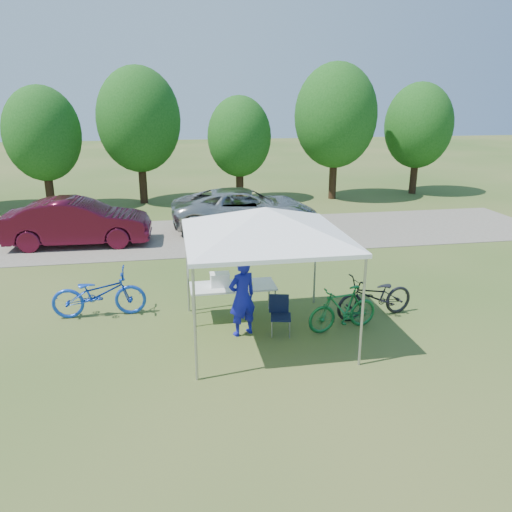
{
  "coord_description": "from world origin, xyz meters",
  "views": [
    {
      "loc": [
        -1.81,
        -9.27,
        4.77
      ],
      "look_at": [
        0.17,
        2.0,
        1.1
      ],
      "focal_mm": 35.0,
      "sensor_mm": 36.0,
      "label": 1
    }
  ],
  "objects_px": {
    "cooler": "(220,280)",
    "sedan": "(78,222)",
    "folding_chair": "(280,311)",
    "bike_blue": "(99,293)",
    "bike_green": "(343,309)",
    "minivan": "(245,209)",
    "folding_table": "(233,287)",
    "cyclist": "(242,297)",
    "bike_dark": "(375,296)"
  },
  "relations": [
    {
      "from": "cooler",
      "to": "sedan",
      "type": "distance_m",
      "value": 7.74
    },
    {
      "from": "folding_chair",
      "to": "bike_blue",
      "type": "bearing_deg",
      "value": 170.89
    },
    {
      "from": "bike_blue",
      "to": "bike_green",
      "type": "distance_m",
      "value": 5.42
    },
    {
      "from": "cooler",
      "to": "minivan",
      "type": "relative_size",
      "value": 0.08
    },
    {
      "from": "bike_blue",
      "to": "sedan",
      "type": "distance_m",
      "value": 6.15
    },
    {
      "from": "folding_chair",
      "to": "minivan",
      "type": "bearing_deg",
      "value": 98.52
    },
    {
      "from": "folding_table",
      "to": "cyclist",
      "type": "distance_m",
      "value": 0.87
    },
    {
      "from": "folding_chair",
      "to": "cooler",
      "type": "xyz_separation_m",
      "value": [
        -1.16,
        0.9,
        0.45
      ]
    },
    {
      "from": "minivan",
      "to": "bike_dark",
      "type": "bearing_deg",
      "value": -166.17
    },
    {
      "from": "bike_blue",
      "to": "sedan",
      "type": "relative_size",
      "value": 0.44
    },
    {
      "from": "bike_blue",
      "to": "bike_dark",
      "type": "relative_size",
      "value": 1.09
    },
    {
      "from": "folding_table",
      "to": "cooler",
      "type": "relative_size",
      "value": 4.47
    },
    {
      "from": "bike_dark",
      "to": "minivan",
      "type": "bearing_deg",
      "value": -179.17
    },
    {
      "from": "folding_chair",
      "to": "sedan",
      "type": "bearing_deg",
      "value": 137.12
    },
    {
      "from": "folding_chair",
      "to": "bike_blue",
      "type": "relative_size",
      "value": 0.39
    },
    {
      "from": "folding_table",
      "to": "bike_green",
      "type": "distance_m",
      "value": 2.45
    },
    {
      "from": "folding_table",
      "to": "minivan",
      "type": "xyz_separation_m",
      "value": [
        1.46,
        7.74,
        0.04
      ]
    },
    {
      "from": "cooler",
      "to": "sedan",
      "type": "height_order",
      "value": "sedan"
    },
    {
      "from": "cooler",
      "to": "bike_dark",
      "type": "distance_m",
      "value": 3.49
    },
    {
      "from": "folding_chair",
      "to": "cooler",
      "type": "height_order",
      "value": "cooler"
    },
    {
      "from": "sedan",
      "to": "cooler",
      "type": "bearing_deg",
      "value": -146.93
    },
    {
      "from": "cyclist",
      "to": "bike_dark",
      "type": "height_order",
      "value": "cyclist"
    },
    {
      "from": "folding_chair",
      "to": "bike_dark",
      "type": "bearing_deg",
      "value": 21.62
    },
    {
      "from": "folding_table",
      "to": "bike_blue",
      "type": "height_order",
      "value": "bike_blue"
    },
    {
      "from": "folding_chair",
      "to": "bike_dark",
      "type": "height_order",
      "value": "bike_dark"
    },
    {
      "from": "cyclist",
      "to": "minivan",
      "type": "xyz_separation_m",
      "value": [
        1.38,
        8.6,
        -0.07
      ]
    },
    {
      "from": "minivan",
      "to": "sedan",
      "type": "xyz_separation_m",
      "value": [
        -5.78,
        -1.14,
        0.02
      ]
    },
    {
      "from": "cyclist",
      "to": "minivan",
      "type": "bearing_deg",
      "value": -121.54
    },
    {
      "from": "bike_blue",
      "to": "sedan",
      "type": "bearing_deg",
      "value": 12.57
    },
    {
      "from": "cooler",
      "to": "cyclist",
      "type": "height_order",
      "value": "cyclist"
    },
    {
      "from": "bike_green",
      "to": "minivan",
      "type": "distance_m",
      "value": 8.79
    },
    {
      "from": "bike_dark",
      "to": "minivan",
      "type": "xyz_separation_m",
      "value": [
        -1.68,
        8.27,
        0.27
      ]
    },
    {
      "from": "bike_dark",
      "to": "folding_chair",
      "type": "bearing_deg",
      "value": -91.44
    },
    {
      "from": "cyclist",
      "to": "bike_green",
      "type": "relative_size",
      "value": 1.05
    },
    {
      "from": "folding_table",
      "to": "folding_chair",
      "type": "relative_size",
      "value": 2.32
    },
    {
      "from": "bike_green",
      "to": "sedan",
      "type": "distance_m",
      "value": 10.04
    },
    {
      "from": "bike_green",
      "to": "sedan",
      "type": "xyz_separation_m",
      "value": [
        -6.53,
        7.62,
        0.31
      ]
    },
    {
      "from": "sedan",
      "to": "bike_green",
      "type": "bearing_deg",
      "value": -137.76
    },
    {
      "from": "folding_table",
      "to": "bike_blue",
      "type": "distance_m",
      "value": 3.03
    },
    {
      "from": "bike_blue",
      "to": "cyclist",
      "type": "bearing_deg",
      "value": -116.0
    },
    {
      "from": "bike_dark",
      "to": "minivan",
      "type": "height_order",
      "value": "minivan"
    },
    {
      "from": "sedan",
      "to": "folding_chair",
      "type": "bearing_deg",
      "value": -143.67
    },
    {
      "from": "bike_blue",
      "to": "sedan",
      "type": "xyz_separation_m",
      "value": [
        -1.36,
        5.99,
        0.25
      ]
    },
    {
      "from": "bike_dark",
      "to": "sedan",
      "type": "height_order",
      "value": "sedan"
    },
    {
      "from": "minivan",
      "to": "sedan",
      "type": "relative_size",
      "value": 1.15
    },
    {
      "from": "folding_table",
      "to": "bike_blue",
      "type": "relative_size",
      "value": 0.91
    },
    {
      "from": "bike_blue",
      "to": "bike_dark",
      "type": "height_order",
      "value": "bike_blue"
    },
    {
      "from": "bike_dark",
      "to": "minivan",
      "type": "distance_m",
      "value": 8.45
    },
    {
      "from": "bike_green",
      "to": "sedan",
      "type": "bearing_deg",
      "value": -150.3
    },
    {
      "from": "cyclist",
      "to": "sedan",
      "type": "height_order",
      "value": "cyclist"
    }
  ]
}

